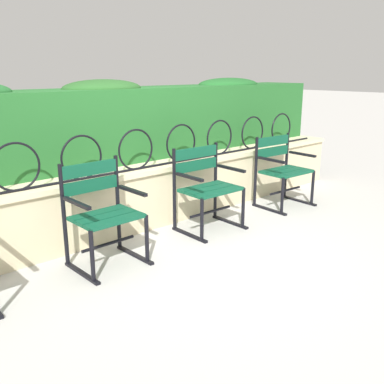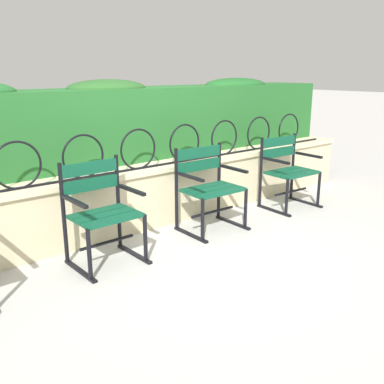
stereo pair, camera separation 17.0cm
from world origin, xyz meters
The scene contains 7 objects.
ground_plane centered at (0.00, 0.00, 0.00)m, with size 60.00×60.00×0.00m, color #B7B5AF.
stone_wall centered at (0.00, 0.93, 0.33)m, with size 6.43×0.41×0.65m.
iron_arch_fence centered at (-0.09, 0.86, 0.84)m, with size 5.91×0.02×0.42m.
hedge_row centered at (-0.01, 1.45, 1.08)m, with size 6.31×0.69×0.90m.
park_chair_centre_left centered at (-0.79, 0.40, 0.47)m, with size 0.58×0.53×0.90m.
park_chair_centre_right centered at (0.48, 0.44, 0.47)m, with size 0.64×0.54×0.87m.
park_chair_rightmost centered at (1.74, 0.40, 0.47)m, with size 0.65×0.55×0.86m.
Camera 1 is at (-2.59, -2.72, 1.64)m, focal length 40.65 mm.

